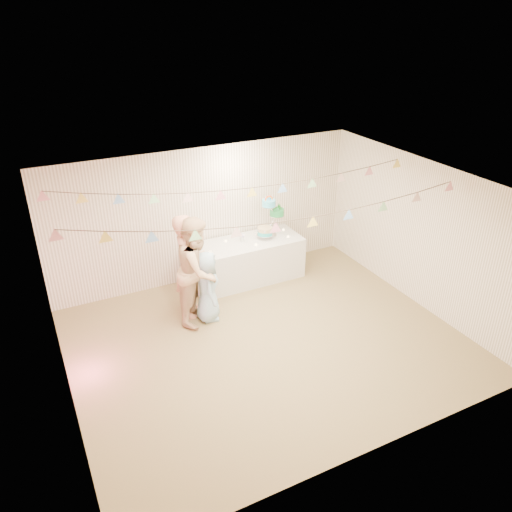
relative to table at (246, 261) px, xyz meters
name	(u,v)px	position (x,y,z in m)	size (l,w,h in m)	color
floor	(267,342)	(-0.60, -2.02, -0.41)	(6.00, 6.00, 0.00)	olive
ceiling	(269,189)	(-0.60, -2.02, 2.19)	(6.00, 6.00, 0.00)	white
back_wall	(206,215)	(-0.60, 0.48, 0.89)	(6.00, 6.00, 0.00)	white
front_wall	(375,369)	(-0.60, -4.52, 0.89)	(6.00, 6.00, 0.00)	white
left_wall	(57,323)	(-3.60, -2.02, 0.89)	(5.00, 5.00, 0.00)	white
right_wall	(421,234)	(2.40, -2.02, 0.89)	(5.00, 5.00, 0.00)	white
table	(246,261)	(0.00, 0.00, 0.00)	(2.16, 0.87, 0.81)	silver
cake_stand	(271,220)	(0.55, 0.05, 0.74)	(0.70, 0.41, 0.78)	silver
cake_bottom	(265,237)	(0.40, -0.01, 0.43)	(0.31, 0.31, 0.15)	#28BDBC
cake_middle	(276,218)	(0.73, 0.14, 0.70)	(0.27, 0.27, 0.22)	#1F9046
cake_top_tier	(269,210)	(0.49, 0.02, 0.97)	(0.25, 0.25, 0.19)	#44B6D7
platter	(219,251)	(-0.59, -0.05, 0.35)	(0.33, 0.33, 0.02)	white
posy	(242,241)	(-0.06, 0.05, 0.42)	(0.13, 0.13, 0.15)	white
person_adult_a	(188,266)	(-1.39, -0.64, 0.52)	(0.67, 0.44, 1.85)	tan
person_adult_b	(198,270)	(-1.30, -0.86, 0.53)	(0.91, 0.71, 1.87)	#DDB388
person_child	(207,286)	(-1.18, -0.95, 0.23)	(0.62, 0.40, 1.26)	#A3CBE8
bunting_back	(236,183)	(-0.60, -0.92, 1.94)	(5.60, 1.10, 0.40)	pink
bunting_front	(276,212)	(-0.60, -2.22, 1.91)	(5.60, 0.90, 0.36)	#72A5E5
tealight_0	(210,253)	(-0.80, -0.15, 0.42)	(0.04, 0.04, 0.03)	#FFD88C
tealight_1	(226,241)	(-0.35, 0.18, 0.42)	(0.04, 0.04, 0.03)	#FFD88C
tealight_2	(256,244)	(0.10, -0.22, 0.42)	(0.04, 0.04, 0.03)	#FFD88C
tealight_3	(257,233)	(0.35, 0.22, 0.42)	(0.04, 0.04, 0.03)	#FFD88C
tealight_4	(288,236)	(0.82, -0.18, 0.42)	(0.04, 0.04, 0.03)	#FFD88C
tealight_5	(283,230)	(0.90, 0.15, 0.42)	(0.04, 0.04, 0.03)	#FFD88C
tealight_6	(270,230)	(0.65, 0.23, 0.42)	(0.04, 0.04, 0.03)	#FFD88C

